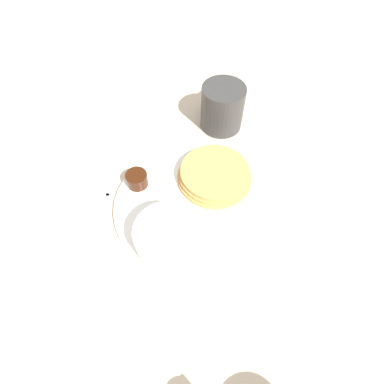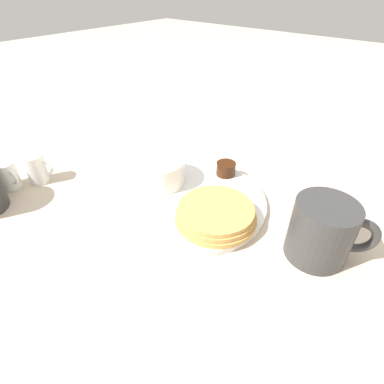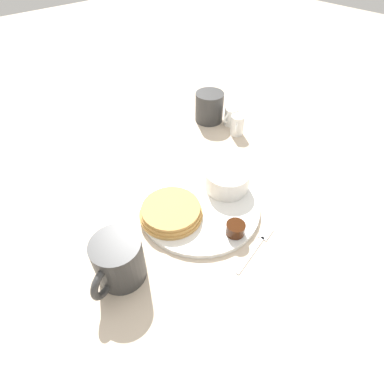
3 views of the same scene
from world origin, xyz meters
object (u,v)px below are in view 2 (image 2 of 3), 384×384
at_px(plate, 192,201).
at_px(creamer_pitcher_near, 37,168).
at_px(bowl, 157,170).
at_px(coffee_mug, 323,231).
at_px(fork, 229,165).
at_px(creamer_pitcher_far, 7,175).

distance_m(plate, creamer_pitcher_near, 0.34).
height_order(plate, bowl, bowl).
xyz_separation_m(coffee_mug, fork, (-0.26, 0.13, -0.05)).
relative_size(bowl, coffee_mug, 0.87).
bearing_deg(fork, plate, -81.58).
bearing_deg(creamer_pitcher_near, bowl, 35.64).
height_order(coffee_mug, fork, coffee_mug).
height_order(plate, creamer_pitcher_far, creamer_pitcher_far).
relative_size(coffee_mug, creamer_pitcher_near, 1.93).
relative_size(plate, fork, 1.95).
height_order(plate, creamer_pitcher_near, creamer_pitcher_near).
bearing_deg(coffee_mug, bowl, -174.71).
bearing_deg(creamer_pitcher_far, coffee_mug, 22.27).
height_order(creamer_pitcher_near, creamer_pitcher_far, creamer_pitcher_near).
bearing_deg(coffee_mug, fork, 152.70).
height_order(creamer_pitcher_far, fork, creamer_pitcher_far).
bearing_deg(creamer_pitcher_near, creamer_pitcher_far, -118.41).
bearing_deg(coffee_mug, creamer_pitcher_far, -157.73).
relative_size(plate, coffee_mug, 2.29).
relative_size(creamer_pitcher_near, creamer_pitcher_far, 0.99).
distance_m(creamer_pitcher_near, fork, 0.42).
xyz_separation_m(plate, creamer_pitcher_near, (-0.30, -0.15, 0.03)).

